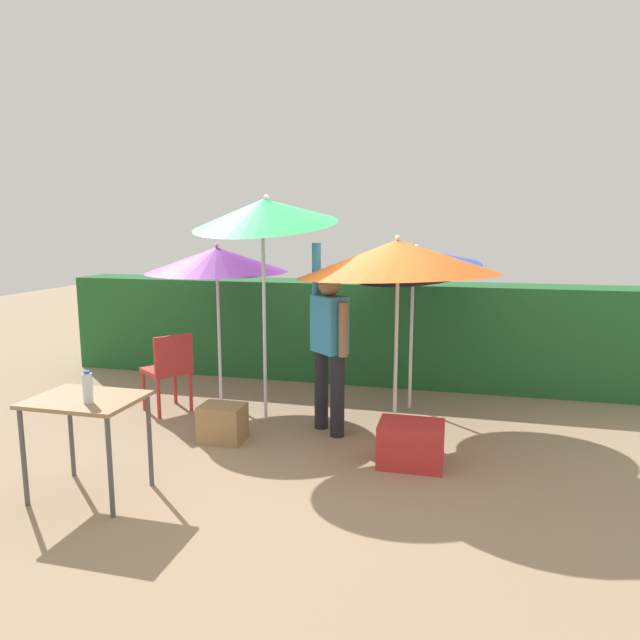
# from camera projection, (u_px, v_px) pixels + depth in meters

# --- Properties ---
(ground_plane) EXTENTS (24.00, 24.00, 0.00)m
(ground_plane) POSITION_uv_depth(u_px,v_px,m) (313.00, 433.00, 5.64)
(ground_plane) COLOR #9E8466
(hedge_row) EXTENTS (8.00, 0.70, 1.32)m
(hedge_row) POSITION_uv_depth(u_px,v_px,m) (353.00, 331.00, 7.58)
(hedge_row) COLOR #23602D
(hedge_row) RESTS_ON ground_plane
(umbrella_rainbow) EXTENTS (1.97, 1.96, 1.97)m
(umbrella_rainbow) POSITION_uv_depth(u_px,v_px,m) (398.00, 258.00, 5.39)
(umbrella_rainbow) COLOR silver
(umbrella_rainbow) RESTS_ON ground_plane
(umbrella_orange) EXTENTS (1.51, 1.52, 2.47)m
(umbrella_orange) POSITION_uv_depth(u_px,v_px,m) (265.00, 212.00, 5.73)
(umbrella_orange) COLOR silver
(umbrella_orange) RESTS_ON ground_plane
(umbrella_yellow) EXTENTS (1.46, 1.45, 1.98)m
(umbrella_yellow) POSITION_uv_depth(u_px,v_px,m) (415.00, 260.00, 6.16)
(umbrella_yellow) COLOR silver
(umbrella_yellow) RESTS_ON ground_plane
(umbrella_navy) EXTENTS (1.63, 1.63, 1.85)m
(umbrella_navy) POSITION_uv_depth(u_px,v_px,m) (217.00, 260.00, 6.46)
(umbrella_navy) COLOR silver
(umbrella_navy) RESTS_ON ground_plane
(person_vendor) EXTENTS (0.47, 0.44, 1.88)m
(person_vendor) POSITION_uv_depth(u_px,v_px,m) (329.00, 341.00, 5.53)
(person_vendor) COLOR black
(person_vendor) RESTS_ON ground_plane
(chair_plastic) EXTENTS (0.61, 0.61, 0.89)m
(chair_plastic) POSITION_uv_depth(u_px,v_px,m) (169.00, 367.00, 6.20)
(chair_plastic) COLOR #B72D2D
(chair_plastic) RESTS_ON ground_plane
(cooler_box) EXTENTS (0.55, 0.40, 0.38)m
(cooler_box) POSITION_uv_depth(u_px,v_px,m) (411.00, 444.00, 4.86)
(cooler_box) COLOR red
(cooler_box) RESTS_ON ground_plane
(crate_cardboard) EXTENTS (0.42, 0.31, 0.36)m
(crate_cardboard) POSITION_uv_depth(u_px,v_px,m) (223.00, 423.00, 5.41)
(crate_cardboard) COLOR #9E7A4C
(crate_cardboard) RESTS_ON ground_plane
(folding_table) EXTENTS (0.80, 0.60, 0.77)m
(folding_table) POSITION_uv_depth(u_px,v_px,m) (86.00, 410.00, 4.23)
(folding_table) COLOR #4C4C51
(folding_table) RESTS_ON ground_plane
(bottle_water) EXTENTS (0.07, 0.07, 0.24)m
(bottle_water) POSITION_uv_depth(u_px,v_px,m) (88.00, 388.00, 4.07)
(bottle_water) COLOR silver
(bottle_water) RESTS_ON folding_table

